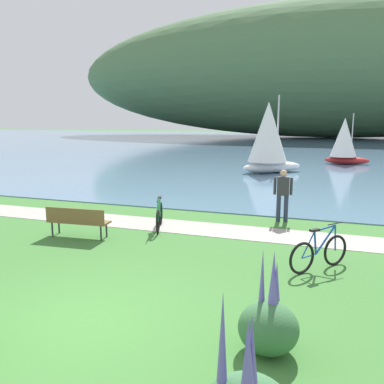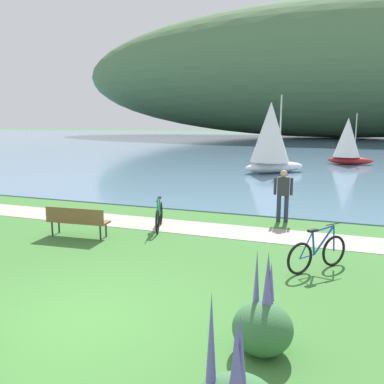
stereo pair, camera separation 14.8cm
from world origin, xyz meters
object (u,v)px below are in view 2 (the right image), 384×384
Objects in this scene: bicycle_beside_path at (159,216)px; sailboat_far_off at (348,140)px; park_bench_near_camera at (77,219)px; bicycle_leaning_near_bench at (317,253)px; person_at_shoreline at (283,192)px; sailboat_toward_hillside at (271,137)px.

bicycle_beside_path is 0.46× the size of sailboat_far_off.
bicycle_leaning_near_bench is (6.55, -0.35, -0.12)m from park_bench_near_camera.
person_at_shoreline is (3.44, 2.13, 0.58)m from bicycle_beside_path.
bicycle_beside_path is at bearing 157.51° from bicycle_leaning_near_bench.
bicycle_beside_path is at bearing 41.57° from park_bench_near_camera.
sailboat_toward_hillside is 8.03m from sailboat_far_off.
bicycle_beside_path is 21.22m from sailboat_far_off.
bicycle_leaning_near_bench is 0.81× the size of person_at_shoreline.
bicycle_leaning_near_bench is 16.21m from sailboat_toward_hillside.
bicycle_beside_path is 4.09m from person_at_shoreline.
person_at_shoreline reaches higher than park_bench_near_camera.
bicycle_leaning_near_bench is at bearing -22.49° from bicycle_beside_path.
bicycle_leaning_near_bench is 4.33m from person_at_shoreline.
park_bench_near_camera is 1.08× the size of bicycle_beside_path.
sailboat_far_off is at bearing 74.42° from bicycle_beside_path.
sailboat_far_off is (0.95, 22.36, 1.36)m from bicycle_leaning_near_bench.
sailboat_far_off is at bearing 71.17° from park_bench_near_camera.
bicycle_beside_path is at bearing -105.58° from sailboat_far_off.
bicycle_leaning_near_bench is at bearing -77.32° from sailboat_toward_hillside.
bicycle_leaning_near_bench reaches higher than park_bench_near_camera.
sailboat_far_off is (7.50, 22.01, 1.24)m from park_bench_near_camera.
park_bench_near_camera is 6.56m from bicycle_leaning_near_bench.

